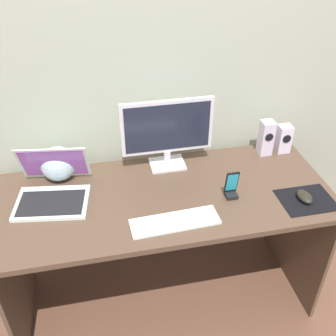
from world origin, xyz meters
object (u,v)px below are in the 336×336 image
Objects in this scene: keyboard_external at (175,222)px; speaker_right at (284,139)px; mouse at (305,197)px; laptop at (53,189)px; speaker_near_monitor at (266,138)px; monitor at (167,132)px; phone_in_dock at (231,188)px; fishbowl at (58,164)px.

speaker_right is at bearing 29.43° from keyboard_external.
laptop is at bearing 164.95° from mouse.
speaker_near_monitor is 1.13m from laptop.
speaker_right is (0.65, 0.00, -0.12)m from monitor.
phone_in_dock is (0.24, -0.31, -0.15)m from monitor.
fishbowl reaches higher than phone_in_dock.
fishbowl reaches higher than keyboard_external.
keyboard_external is (0.52, -0.29, -0.04)m from laptop.
speaker_right is at bearing 38.03° from phone_in_dock.
keyboard_external is at bearing -143.58° from speaker_near_monitor.
mouse is at bearing -13.06° from laptop.
monitor is 2.65× the size of fishbowl.
speaker_right is 0.43m from mouse.
monitor is at bearing 141.79° from mouse.
keyboard_external is (-0.06, -0.44, -0.20)m from monitor.
monitor is 0.72m from mouse.
monitor is at bearing -179.58° from speaker_right.
speaker_near_monitor is 1.94× the size of mouse.
speaker_near_monitor is 1.09m from fishbowl.
speaker_near_monitor is 1.11× the size of fishbowl.
speaker_right is 1.12× the size of phone_in_dock.
monitor is at bearing -0.45° from fishbowl.
mouse is at bearing -36.22° from monitor.
speaker_near_monitor is at bearing 0.51° from monitor.
monitor is 1.19× the size of keyboard_external.
mouse is (-0.08, -0.42, -0.06)m from speaker_right.
keyboard_external is 0.32m from phone_in_dock.
speaker_near_monitor is at bearing 46.49° from phone_in_dock.
speaker_right is 0.84m from keyboard_external.
speaker_near_monitor is at bearing 33.72° from keyboard_external.
fishbowl is 1.26× the size of phone_in_dock.
speaker_near_monitor reaches higher than keyboard_external.
speaker_right is at bearing 76.85° from mouse.
keyboard_external is 0.62m from mouse.
monitor is 4.63× the size of mouse.
monitor is 0.55m from speaker_near_monitor.
speaker_near_monitor is at bearing 7.82° from laptop.
speaker_right is at bearing 7.16° from laptop.
speaker_near_monitor reaches higher than phone_in_dock.
keyboard_external is at bearing -147.87° from speaker_right.
laptop is 0.95× the size of keyboard_external.
monitor is at bearing 79.80° from keyboard_external.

